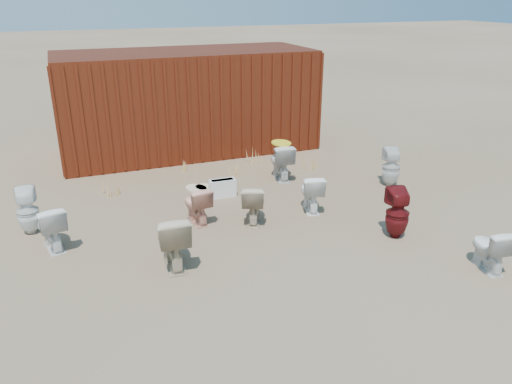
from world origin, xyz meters
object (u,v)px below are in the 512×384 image
object	(u,v)px
toilet_back_e	(391,167)
toilet_front_maroon	(397,213)
shipping_container	(187,101)
toilet_front_a	(51,227)
toilet_front_pink	(197,204)
toilet_front_e	(490,248)
toilet_back_yellowlid	(281,161)
toilet_back_beige_right	(254,203)
toilet_back_beige_left	(172,240)
loose_tank	(223,188)
toilet_front_c	(311,192)
toilet_back_a	(28,211)

from	to	relation	value
toilet_back_e	toilet_front_maroon	bearing A→B (deg)	78.81
shipping_container	toilet_front_a	size ratio (longest dim) A/B	8.32
shipping_container	toilet_front_pink	distance (m)	4.44
toilet_front_e	toilet_back_yellowlid	size ratio (longest dim) A/B	0.84
toilet_back_beige_right	toilet_back_yellowlid	size ratio (longest dim) A/B	0.90
shipping_container	toilet_back_e	distance (m)	5.15
toilet_back_yellowlid	toilet_back_e	distance (m)	2.24
toilet_front_e	toilet_back_e	xyz separation A→B (m)	(0.67, 3.28, 0.07)
toilet_back_beige_left	loose_tank	bearing A→B (deg)	-119.44
toilet_back_beige_right	loose_tank	world-z (taller)	toilet_back_beige_right
toilet_front_e	toilet_front_a	bearing A→B (deg)	-15.89
shipping_container	toilet_front_e	distance (m)	7.73
toilet_back_e	loose_tank	xyz separation A→B (m)	(-3.36, 0.66, -0.22)
toilet_back_beige_left	toilet_back_yellowlid	world-z (taller)	toilet_back_beige_left
toilet_back_beige_right	toilet_back_e	xyz separation A→B (m)	(3.21, 0.61, 0.05)
toilet_back_beige_left	toilet_back_e	world-z (taller)	toilet_back_beige_left
toilet_front_maroon	toilet_back_beige_left	bearing A→B (deg)	8.27
toilet_front_pink	loose_tank	world-z (taller)	toilet_front_pink
shipping_container	loose_tank	xyz separation A→B (m)	(-0.19, -3.32, -1.02)
toilet_front_c	toilet_back_a	distance (m)	4.77
toilet_front_a	toilet_front_maroon	world-z (taller)	toilet_front_maroon
shipping_container	toilet_back_beige_left	bearing A→B (deg)	-106.51
toilet_front_e	toilet_front_c	bearing A→B (deg)	-52.22
toilet_front_pink	toilet_back_a	distance (m)	2.72
toilet_front_pink	toilet_front_maroon	xyz separation A→B (m)	(2.83, -1.70, 0.08)
shipping_container	toilet_back_a	size ratio (longest dim) A/B	7.68
toilet_back_a	toilet_back_e	bearing A→B (deg)	176.98
toilet_front_c	toilet_back_e	size ratio (longest dim) A/B	0.88
toilet_front_a	toilet_front_c	xyz separation A→B (m)	(4.36, -0.15, -0.01)
toilet_front_a	toilet_front_c	world-z (taller)	toilet_front_a
toilet_back_a	toilet_back_beige_right	world-z (taller)	toilet_back_a
toilet_front_e	toilet_back_beige_left	xyz separation A→B (m)	(-4.14, 1.72, 0.09)
toilet_front_a	shipping_container	bearing A→B (deg)	-138.68
toilet_front_a	toilet_front_pink	world-z (taller)	toilet_front_a
toilet_front_a	loose_tank	world-z (taller)	toilet_front_a
toilet_back_beige_right	toilet_back_yellowlid	world-z (taller)	toilet_back_yellowlid
toilet_front_e	toilet_back_beige_right	bearing A→B (deg)	-35.58
shipping_container	toilet_front_pink	xyz separation A→B (m)	(-0.94, -4.25, -0.87)
toilet_back_a	toilet_back_yellowlid	world-z (taller)	toilet_back_a
toilet_back_beige_right	toilet_front_c	bearing A→B (deg)	-151.52
toilet_back_yellowlid	toilet_back_e	size ratio (longest dim) A/B	0.98
toilet_front_maroon	toilet_back_e	bearing A→B (deg)	-108.29
toilet_back_beige_left	toilet_back_e	size ratio (longest dim) A/B	1.04
loose_tank	toilet_back_e	bearing A→B (deg)	-10.03
toilet_front_pink	toilet_back_beige_right	distance (m)	0.97
shipping_container	toilet_front_c	world-z (taller)	shipping_container
toilet_front_c	toilet_back_beige_left	size ratio (longest dim) A/B	0.84
toilet_front_a	toilet_back_beige_right	xyz separation A→B (m)	(3.22, -0.24, -0.01)
toilet_back_beige_right	loose_tank	bearing A→B (deg)	-59.12
shipping_container	toilet_front_c	xyz separation A→B (m)	(1.10, -4.50, -0.85)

